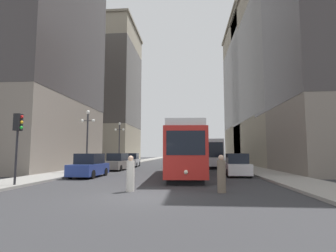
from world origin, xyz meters
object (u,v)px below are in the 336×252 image
(parked_car_left_near, at_px, (89,166))
(parked_car_right_far, at_px, (237,165))
(lamp_post_left_near, at_px, (87,131))
(parked_car_left_mid, at_px, (117,162))
(pedestrian_crossing_far, at_px, (130,175))
(lamp_post_left_far, at_px, (119,137))
(pedestrian_crossing_near, at_px, (221,175))
(transit_bus, at_px, (210,152))
(streetcar, at_px, (183,150))
(parked_car_left_far, at_px, (132,160))
(traffic_light_near_left, at_px, (18,130))

(parked_car_left_near, height_order, parked_car_right_far, same)
(lamp_post_left_near, bearing_deg, parked_car_left_mid, 63.70)
(parked_car_left_near, height_order, pedestrian_crossing_far, parked_car_left_near)
(parked_car_left_near, xyz_separation_m, lamp_post_left_far, (-1.90, 15.55, 3.17))
(pedestrian_crossing_near, relative_size, pedestrian_crossing_far, 1.02)
(transit_bus, xyz_separation_m, parked_car_left_near, (-10.52, -15.06, -1.10))
(streetcar, relative_size, parked_car_left_far, 3.16)
(parked_car_left_mid, height_order, lamp_post_left_far, lamp_post_left_far)
(streetcar, relative_size, parked_car_left_near, 3.19)
(parked_car_right_far, bearing_deg, parked_car_left_mid, -23.84)
(transit_bus, height_order, lamp_post_left_near, lamp_post_left_near)
(parked_car_left_far, distance_m, traffic_light_near_left, 21.44)
(pedestrian_crossing_near, height_order, lamp_post_left_near, lamp_post_left_near)
(parked_car_left_far, distance_m, pedestrian_crossing_near, 24.08)
(transit_bus, bearing_deg, parked_car_left_far, -177.83)
(traffic_light_near_left, height_order, lamp_post_left_far, lamp_post_left_far)
(lamp_post_left_far, bearing_deg, parked_car_left_far, -17.02)
(transit_bus, distance_m, lamp_post_left_far, 12.60)
(pedestrian_crossing_far, height_order, traffic_light_near_left, traffic_light_near_left)
(parked_car_right_far, xyz_separation_m, pedestrian_crossing_near, (-2.34, -9.32, -0.01))
(traffic_light_near_left, bearing_deg, parked_car_left_near, 75.00)
(streetcar, xyz_separation_m, parked_car_left_far, (-7.26, 13.34, -1.26))
(pedestrian_crossing_far, relative_size, lamp_post_left_far, 0.29)
(parked_car_left_near, relative_size, pedestrian_crossing_near, 2.41)
(pedestrian_crossing_far, xyz_separation_m, lamp_post_left_near, (-6.81, 11.36, 3.11))
(parked_car_left_far, bearing_deg, lamp_post_left_near, -103.15)
(streetcar, distance_m, lamp_post_left_far, 16.77)
(transit_bus, bearing_deg, parked_car_left_near, -123.25)
(parked_car_left_far, xyz_separation_m, traffic_light_near_left, (-1.68, -21.25, 2.31))
(transit_bus, height_order, parked_car_left_mid, transit_bus)
(parked_car_left_mid, xyz_separation_m, parked_car_right_far, (11.65, -5.91, 0.00))
(parked_car_left_near, xyz_separation_m, parked_car_left_mid, (0.00, 8.00, 0.00))
(transit_bus, xyz_separation_m, parked_car_right_far, (1.13, -12.97, -1.10))
(transit_bus, bearing_deg, lamp_post_left_far, 179.42)
(parked_car_left_mid, relative_size, pedestrian_crossing_far, 2.75)
(pedestrian_crossing_near, distance_m, lamp_post_left_far, 25.59)
(streetcar, xyz_separation_m, transit_bus, (3.27, 13.43, -0.15))
(streetcar, bearing_deg, pedestrian_crossing_far, -107.73)
(parked_car_right_far, bearing_deg, pedestrian_crossing_near, 78.96)
(parked_car_left_mid, distance_m, lamp_post_left_far, 8.41)
(lamp_post_left_near, bearing_deg, pedestrian_crossing_far, -59.06)
(transit_bus, xyz_separation_m, lamp_post_left_far, (-12.42, 0.49, 2.07))
(streetcar, relative_size, traffic_light_near_left, 3.51)
(parked_car_left_far, bearing_deg, parked_car_left_mid, -93.16)
(parked_car_right_far, relative_size, lamp_post_left_near, 0.83)
(parked_car_left_mid, height_order, pedestrian_crossing_near, parked_car_left_mid)
(pedestrian_crossing_far, bearing_deg, lamp_post_left_near, 52.37)
(lamp_post_left_near, bearing_deg, streetcar, -15.40)
(transit_bus, relative_size, parked_car_left_far, 2.58)
(transit_bus, distance_m, parked_car_left_mid, 12.71)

